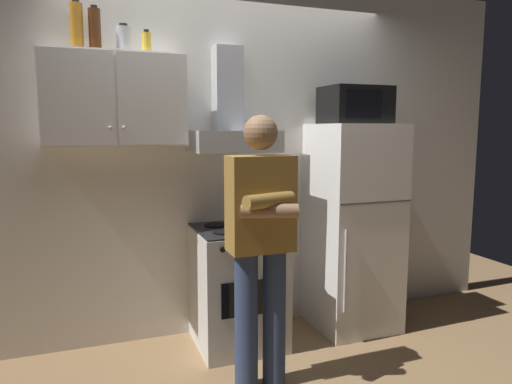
% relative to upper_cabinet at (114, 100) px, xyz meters
% --- Properties ---
extents(ground_plane, '(7.00, 7.00, 0.00)m').
position_rel_upper_cabinet_xyz_m(ground_plane, '(0.85, -0.37, -1.75)').
color(ground_plane, olive).
extents(back_wall_tiled, '(4.80, 0.10, 2.70)m').
position_rel_upper_cabinet_xyz_m(back_wall_tiled, '(0.85, 0.23, -0.40)').
color(back_wall_tiled, silver).
rests_on(back_wall_tiled, ground_plane).
extents(upper_cabinet, '(0.90, 0.37, 0.60)m').
position_rel_upper_cabinet_xyz_m(upper_cabinet, '(0.00, 0.00, 0.00)').
color(upper_cabinet, white).
extents(stove_oven, '(0.60, 0.62, 0.87)m').
position_rel_upper_cabinet_xyz_m(stove_oven, '(0.80, -0.13, -1.32)').
color(stove_oven, silver).
rests_on(stove_oven, ground_plane).
extents(range_hood, '(0.60, 0.44, 0.75)m').
position_rel_upper_cabinet_xyz_m(range_hood, '(0.80, 0.00, -0.15)').
color(range_hood, '#B7BABF').
extents(refrigerator, '(0.60, 0.62, 1.60)m').
position_rel_upper_cabinet_xyz_m(refrigerator, '(1.75, -0.12, -0.95)').
color(refrigerator, white).
rests_on(refrigerator, ground_plane).
extents(microwave, '(0.48, 0.37, 0.28)m').
position_rel_upper_cabinet_xyz_m(microwave, '(1.75, -0.11, -0.01)').
color(microwave, black).
rests_on(microwave, refrigerator).
extents(person_standing, '(0.38, 0.33, 1.64)m').
position_rel_upper_cabinet_xyz_m(person_standing, '(0.75, -0.73, -0.85)').
color(person_standing, navy).
rests_on(person_standing, ground_plane).
extents(cooking_pot, '(0.28, 0.18, 0.11)m').
position_rel_upper_cabinet_xyz_m(cooking_pot, '(0.93, -0.24, -0.82)').
color(cooking_pot, '#B7BABF').
rests_on(cooking_pot, stove_oven).
extents(bottle_spice_jar, '(0.06, 0.06, 0.15)m').
position_rel_upper_cabinet_xyz_m(bottle_spice_jar, '(0.22, -0.03, 0.37)').
color(bottle_spice_jar, gold).
rests_on(bottle_spice_jar, upper_cabinet).
extents(bottle_rum_dark, '(0.08, 0.08, 0.29)m').
position_rel_upper_cabinet_xyz_m(bottle_rum_dark, '(-0.10, 0.03, 0.44)').
color(bottle_rum_dark, '#47230F').
rests_on(bottle_rum_dark, upper_cabinet).
extents(bottle_canister_steel, '(0.10, 0.10, 0.19)m').
position_rel_upper_cabinet_xyz_m(bottle_canister_steel, '(0.08, 0.04, 0.39)').
color(bottle_canister_steel, '#B2B5BA').
rests_on(bottle_canister_steel, upper_cabinet).
extents(bottle_liquor_amber, '(0.08, 0.08, 0.32)m').
position_rel_upper_cabinet_xyz_m(bottle_liquor_amber, '(-0.21, 0.04, 0.45)').
color(bottle_liquor_amber, '#B7721E').
rests_on(bottle_liquor_amber, upper_cabinet).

